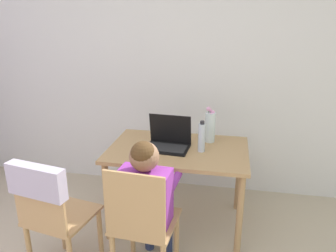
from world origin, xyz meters
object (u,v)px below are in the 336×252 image
object	(u,v)px
chair_spare	(48,203)
water_bottle	(202,137)
laptop	(168,140)
flower_vase	(210,126)
person_seated	(148,190)
chair_occupied	(142,225)

from	to	relation	value
chair_spare	water_bottle	distance (m)	1.22
laptop	flower_vase	world-z (taller)	flower_vase
laptop	water_bottle	size ratio (longest dim) A/B	1.45
laptop	water_bottle	distance (m)	0.29
laptop	flower_vase	bearing A→B (deg)	33.87
person_seated	laptop	bearing A→B (deg)	-86.96
person_seated	flower_vase	bearing A→B (deg)	-108.23
chair_occupied	water_bottle	distance (m)	0.85
chair_occupied	flower_vase	bearing A→B (deg)	-106.14
chair_occupied	water_bottle	world-z (taller)	water_bottle
chair_occupied	laptop	distance (m)	0.81
chair_spare	flower_vase	distance (m)	1.41
chair_occupied	water_bottle	xyz separation A→B (m)	(0.30, 0.71, 0.36)
flower_vase	water_bottle	distance (m)	0.24
flower_vase	laptop	bearing A→B (deg)	-150.24
chair_occupied	person_seated	xyz separation A→B (m)	(0.01, 0.12, 0.19)
person_seated	chair_occupied	bearing A→B (deg)	90.00
chair_occupied	person_seated	world-z (taller)	person_seated
person_seated	chair_spare	bearing A→B (deg)	23.56
person_seated	water_bottle	distance (m)	0.68
water_bottle	chair_occupied	bearing A→B (deg)	-113.23
chair_occupied	person_seated	size ratio (longest dim) A/B	0.88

